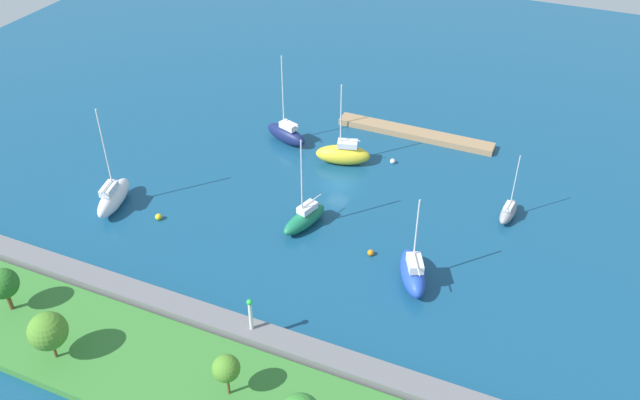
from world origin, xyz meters
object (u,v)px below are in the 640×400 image
at_px(park_tree_east, 48,331).
at_px(sailboat_yellow_by_breakwater, 343,154).
at_px(park_tree_mideast, 226,369).
at_px(pier_dock, 415,134).
at_px(mooring_buoy_orange, 371,253).
at_px(sailboat_blue_far_north, 413,272).
at_px(harbor_beacon, 250,312).
at_px(sailboat_navy_along_channel, 286,134).
at_px(mooring_buoy_white, 393,161).
at_px(mooring_buoy_yellow, 158,217).
at_px(sailboat_white_west_end, 113,197).
at_px(park_tree_west, 3,284).
at_px(sailboat_gray_far_south, 508,211).
at_px(sailboat_green_outer_mooring, 305,218).

relative_size(park_tree_east, sailboat_yellow_by_breakwater, 0.44).
xyz_separation_m(park_tree_mideast, park_tree_east, (16.53, 2.74, 0.13)).
distance_m(pier_dock, mooring_buoy_orange, 27.09).
bearing_deg(sailboat_yellow_by_breakwater, sailboat_blue_far_north, 113.02).
bearing_deg(pier_dock, harbor_beacon, 85.92).
bearing_deg(sailboat_navy_along_channel, park_tree_mideast, 128.83).
bearing_deg(mooring_buoy_white, sailboat_yellow_by_breakwater, 23.14).
bearing_deg(sailboat_blue_far_north, mooring_buoy_yellow, 66.82).
xyz_separation_m(sailboat_navy_along_channel, mooring_buoy_yellow, (6.12, 22.11, -0.96)).
relative_size(park_tree_east, sailboat_white_west_end, 0.39).
distance_m(park_tree_mideast, mooring_buoy_orange, 23.78).
distance_m(park_tree_mideast, mooring_buoy_white, 42.05).
bearing_deg(park_tree_east, mooring_buoy_white, -111.40).
xyz_separation_m(park_tree_west, sailboat_navy_along_channel, (-10.31, -40.90, -2.84)).
xyz_separation_m(mooring_buoy_orange, mooring_buoy_yellow, (25.27, 3.91, 0.04)).
bearing_deg(sailboat_navy_along_channel, pier_dock, -132.05).
height_order(harbor_beacon, sailboat_gray_far_south, sailboat_gray_far_south).
height_order(park_tree_east, sailboat_gray_far_south, sailboat_gray_far_south).
xyz_separation_m(sailboat_blue_far_north, sailboat_yellow_by_breakwater, (15.31, -18.69, -0.04)).
bearing_deg(sailboat_white_west_end, pier_dock, -55.76).
relative_size(sailboat_yellow_by_breakwater, mooring_buoy_orange, 16.24).
xyz_separation_m(pier_dock, sailboat_navy_along_channel, (16.06, 8.70, 0.91)).
height_order(pier_dock, park_tree_east, park_tree_east).
bearing_deg(sailboat_green_outer_mooring, sailboat_gray_far_south, 133.47).
distance_m(pier_dock, mooring_buoy_yellow, 37.97).
distance_m(harbor_beacon, park_tree_mideast, 7.10).
relative_size(sailboat_navy_along_channel, mooring_buoy_yellow, 16.40).
distance_m(harbor_beacon, park_tree_west, 24.23).
xyz_separation_m(park_tree_east, sailboat_gray_far_south, (-33.82, -38.62, -3.25)).
distance_m(harbor_beacon, sailboat_green_outer_mooring, 18.30).
xyz_separation_m(park_tree_west, mooring_buoy_yellow, (-4.19, -18.79, -3.80)).
distance_m(sailboat_navy_along_channel, sailboat_green_outer_mooring, 19.34).
distance_m(park_tree_west, park_tree_east, 8.81).
relative_size(pier_dock, harbor_beacon, 6.01).
xyz_separation_m(harbor_beacon, sailboat_blue_far_north, (-11.66, -13.65, -2.12)).
xyz_separation_m(harbor_beacon, park_tree_east, (15.04, 9.67, 0.59)).
bearing_deg(park_tree_west, park_tree_mideast, 179.25).
bearing_deg(park_tree_east, sailboat_yellow_by_breakwater, -105.17).
bearing_deg(sailboat_gray_far_south, park_tree_east, 144.75).
relative_size(harbor_beacon, sailboat_blue_far_north, 0.36).
bearing_deg(sailboat_green_outer_mooring, pier_dock, -176.64).
distance_m(sailboat_white_west_end, mooring_buoy_white, 35.99).
distance_m(sailboat_yellow_by_breakwater, mooring_buoy_white, 6.72).
height_order(park_tree_west, sailboat_yellow_by_breakwater, sailboat_yellow_by_breakwater).
distance_m(pier_dock, mooring_buoy_white, 8.08).
relative_size(park_tree_east, sailboat_navy_along_channel, 0.40).
bearing_deg(mooring_buoy_yellow, sailboat_blue_far_north, -177.27).
distance_m(pier_dock, sailboat_navy_along_channel, 18.29).
xyz_separation_m(sailboat_white_west_end, sailboat_navy_along_channel, (-12.45, -22.09, -0.14)).
height_order(sailboat_blue_far_north, sailboat_green_outer_mooring, sailboat_green_outer_mooring).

